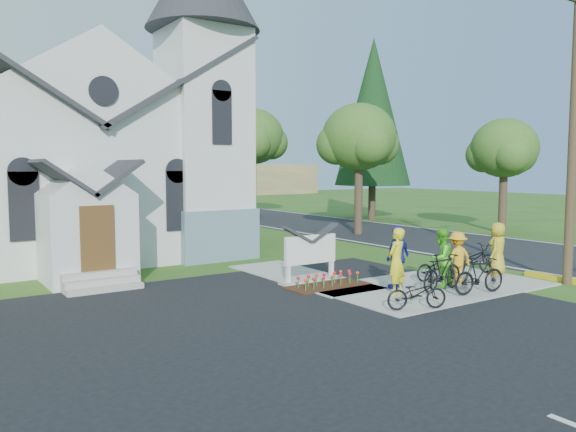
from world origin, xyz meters
TOP-DOWN VIEW (x-y plane):
  - ground at (0.00, 0.00)m, footprint 120.00×120.00m
  - parking_lot at (-7.00, -2.00)m, footprint 20.00×16.00m
  - road at (10.00, 15.00)m, footprint 8.00×90.00m
  - sidewalk at (1.50, 0.50)m, footprint 7.00×4.00m
  - church at (-5.48, 12.48)m, footprint 12.35×12.00m
  - church_sign at (-1.20, 3.20)m, footprint 2.20×0.40m
  - flower_bed at (-1.20, 2.30)m, footprint 2.60×1.10m
  - utility_pole at (5.36, -1.50)m, footprint 3.45×0.28m
  - tree_road_near at (8.50, 12.00)m, footprint 4.00×4.00m
  - tree_road_mid at (9.00, 24.00)m, footprint 4.40×4.40m
  - tree_road_far at (15.50, 8.00)m, footprint 3.60×3.60m
  - conifer at (15.00, 18.00)m, footprint 5.20×5.20m
  - distant_hills at (3.36, 56.33)m, footprint 61.00×10.00m
  - cyclist_0 at (-0.31, 0.31)m, footprint 0.79×0.64m
  - bike_0 at (-1.10, -1.20)m, footprint 1.67×1.11m
  - cyclist_1 at (1.43, 0.22)m, footprint 0.95×0.79m
  - bike_1 at (1.10, -0.14)m, footprint 1.90×0.75m
  - cyclist_2 at (0.29, 0.86)m, footprint 1.18×0.71m
  - bike_2 at (2.20, 0.97)m, footprint 1.77×0.83m
  - cyclist_3 at (2.35, 0.37)m, footprint 1.11×0.74m
  - bike_3 at (1.67, -0.97)m, footprint 1.84×0.77m
  - cyclist_4 at (4.60, 0.53)m, footprint 1.00×0.83m
  - bike_4 at (3.91, 1.00)m, footprint 2.01×0.93m

SIDE VIEW (x-z plane):
  - ground at x=0.00m, z-range 0.00..0.00m
  - parking_lot at x=-7.00m, z-range 0.00..0.02m
  - road at x=10.00m, z-range 0.00..0.02m
  - sidewalk at x=1.50m, z-range 0.00..0.05m
  - flower_bed at x=-1.20m, z-range 0.00..0.07m
  - bike_0 at x=-1.10m, z-range 0.05..0.88m
  - bike_2 at x=2.20m, z-range 0.05..0.94m
  - bike_4 at x=3.91m, z-range 0.05..1.06m
  - bike_3 at x=1.67m, z-range 0.05..1.12m
  - bike_1 at x=1.10m, z-range 0.05..1.16m
  - cyclist_3 at x=2.35m, z-range 0.05..1.65m
  - cyclist_4 at x=4.60m, z-range 0.05..1.81m
  - cyclist_1 at x=1.43m, z-range 0.05..1.83m
  - cyclist_2 at x=0.29m, z-range 0.05..1.93m
  - cyclist_0 at x=-0.31m, z-range 0.05..1.94m
  - church_sign at x=-1.20m, z-range 0.18..1.88m
  - distant_hills at x=3.36m, z-range -0.63..4.97m
  - tree_road_far at x=15.50m, z-range 1.48..7.78m
  - tree_road_near at x=8.50m, z-range 1.68..8.73m
  - church at x=-5.48m, z-range -1.25..11.75m
  - utility_pole at x=5.36m, z-range 0.40..10.40m
  - tree_road_mid at x=9.00m, z-range 1.88..9.68m
  - conifer at x=15.00m, z-range 1.19..13.59m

